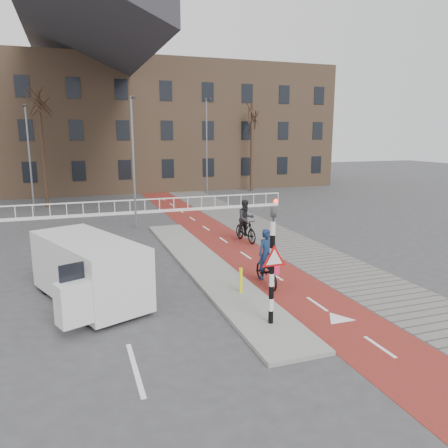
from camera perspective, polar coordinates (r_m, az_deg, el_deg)
name	(u,v)px	position (r m, az deg, el deg)	size (l,w,h in m)	color
ground	(261,299)	(14.52, 4.85, -9.75)	(120.00, 120.00, 0.00)	#38383A
bike_lane	(212,232)	(24.00, -1.64, -1.05)	(2.50, 60.00, 0.01)	maroon
sidewalk	(258,228)	(24.97, 4.49, -0.57)	(3.00, 60.00, 0.01)	slate
curb_island	(205,265)	(17.81, -2.51, -5.41)	(1.80, 16.00, 0.12)	gray
traffic_signal	(272,259)	(11.90, 6.35, -4.51)	(0.80, 0.80, 3.68)	black
bollard	(241,280)	(14.59, 2.20, -7.34)	(0.12, 0.12, 0.84)	#F4EC0D
cyclist_near	(267,267)	(15.59, 5.61, -5.56)	(0.82, 2.00, 2.03)	black
cyclist_far	(246,225)	(21.67, 2.84, -0.08)	(0.99, 2.04, 2.11)	black
van	(89,269)	(14.58, -17.27, -5.63)	(3.59, 5.17, 2.06)	silver
railing	(83,212)	(29.73, -17.91, 1.46)	(28.00, 0.10, 0.99)	silver
townhouse_row	(95,107)	(44.45, -16.49, 14.48)	(46.00, 10.00, 15.90)	#7F6047
tree_mid	(43,151)	(34.38, -22.57, 8.83)	(0.22, 0.22, 8.21)	#321F16
tree_right	(252,148)	(41.29, 3.64, 9.87)	(0.26, 0.26, 7.98)	#321F16
streetlight_near	(134,164)	(24.75, -11.72, 7.62)	(0.12, 0.12, 7.28)	slate
streetlight_left	(30,159)	(32.90, -24.04, 7.76)	(0.12, 0.12, 7.22)	slate
streetlight_right	(207,149)	(36.64, -2.28, 9.75)	(0.12, 0.12, 8.12)	slate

